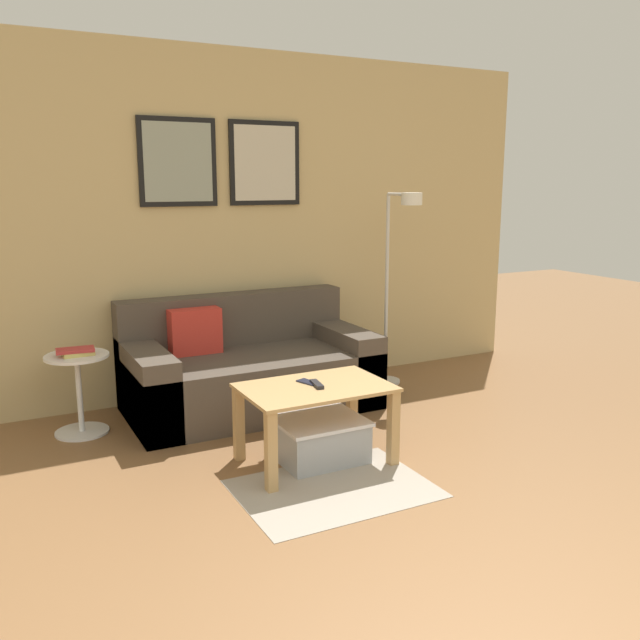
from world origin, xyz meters
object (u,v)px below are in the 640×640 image
Objects in this scene: couch at (248,370)px; book_stack at (77,352)px; coffee_table at (315,402)px; floor_lamp at (397,271)px; storage_bin at (319,439)px; side_table at (79,386)px; cell_phone at (308,382)px; remote_control at (317,384)px.

couch is 7.12× the size of book_stack.
floor_lamp reaches higher than coffee_table.
storage_bin is 0.96× the size of side_table.
storage_bin is at bearing -42.91° from side_table.
coffee_table is at bearing -44.22° from side_table.
floor_lamp reaches higher than storage_bin.
storage_bin is 1.61m from side_table.
floor_lamp is 2.44m from side_table.
floor_lamp is (1.19, 0.99, 0.80)m from storage_bin.
coffee_table is 1.60× the size of side_table.
cell_phone is at bearing -42.49° from side_table.
remote_control is (1.15, -1.11, 0.15)m from side_table.
book_stack is at bearing 178.06° from floor_lamp.
remote_control reaches higher than storage_bin.
floor_lamp is at bearing 49.14° from remote_control.
book_stack is 1.61× the size of remote_control.
book_stack is 1.52m from cell_phone.
storage_bin is 2.09× the size of book_stack.
coffee_table reaches higher than storage_bin.
storage_bin is at bearing -88.76° from couch.
couch reaches higher than remote_control.
coffee_table is 1.68m from floor_lamp.
couch is 1.09m from coffee_table.
floor_lamp is at bearing 17.47° from cell_phone.
side_table reaches higher than cell_phone.
couch is 3.28× the size of side_table.
couch reaches higher than book_stack.
cell_phone is (1.13, -1.02, -0.08)m from book_stack.
book_stack reaches higher than coffee_table.
floor_lamp is 10.87× the size of cell_phone.
storage_bin is 0.33× the size of floor_lamp.
couch is at bearing 89.37° from coffee_table.
cell_phone is at bearing 128.00° from storage_bin.
coffee_table is at bearing -90.63° from couch.
book_stack reaches higher than side_table.
floor_lamp reaches higher than book_stack.
coffee_table is 5.58× the size of remote_control.
couch is at bearing 69.06° from cell_phone.
remote_control is (-0.00, -1.09, 0.19)m from couch.
couch is 1.18m from book_stack.
storage_bin is 1.65m from book_stack.
couch is at bearing -0.07° from book_stack.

